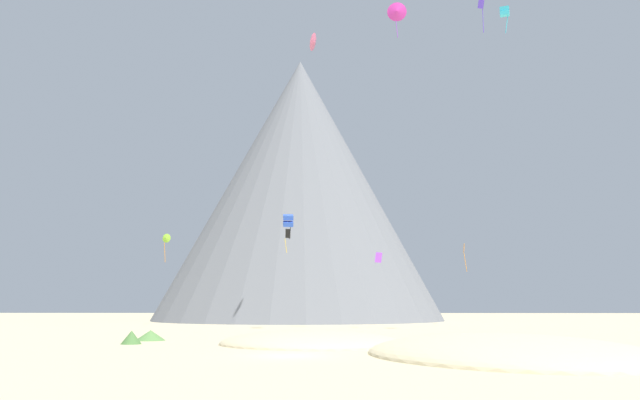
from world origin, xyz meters
TOP-DOWN VIEW (x-y plane):
  - ground_plane at (0.00, 0.00)m, footprint 400.00×400.00m
  - dune_foreground_left at (12.85, -0.34)m, footprint 22.06×24.37m
  - dune_foreground_right at (0.81, 10.60)m, footprint 19.45×18.99m
  - bush_far_left at (-13.28, 15.22)m, footprint 2.66×2.66m
  - bush_mid_center at (-13.26, 10.40)m, footprint 1.94×1.94m
  - bush_low_patch at (13.09, 1.19)m, footprint 2.90×2.90m
  - rock_massif at (-5.05, 84.96)m, footprint 62.99×62.99m
  - kite_black_low at (-4.10, 44.01)m, footprint 0.82×0.60m
  - kite_indigo_high at (20.50, 31.08)m, footprint 0.83×0.56m
  - kite_rainbow_high at (-0.42, 41.64)m, footprint 1.41×2.69m
  - kite_violet_low at (8.25, 43.50)m, footprint 1.06×0.64m
  - kite_lime_low at (-24.45, 56.03)m, footprint 1.45×0.61m
  - kite_blue_low at (-3.52, 38.25)m, footprint 1.46×1.55m
  - kite_cyan_high at (22.13, 27.27)m, footprint 1.32×1.36m
  - kite_magenta_high at (10.35, 32.33)m, footprint 2.46×0.82m
  - kite_orange_low at (23.03, 59.37)m, footprint 0.43×1.00m

SIDE VIEW (x-z plane):
  - ground_plane at x=0.00m, z-range 0.00..0.00m
  - dune_foreground_left at x=12.85m, z-range -1.32..1.32m
  - dune_foreground_right at x=0.81m, z-range -1.10..1.10m
  - bush_low_patch at x=13.09m, z-range 0.00..0.64m
  - bush_far_left at x=-13.28m, z-range 0.00..0.88m
  - bush_mid_center at x=-13.26m, z-range 0.00..1.04m
  - kite_violet_low at x=8.25m, z-range 8.58..10.06m
  - kite_orange_low at x=23.03m, z-range 9.37..13.84m
  - kite_black_low at x=-4.10m, z-range 10.71..14.03m
  - kite_lime_low at x=-24.45m, z-range 11.11..15.67m
  - kite_blue_low at x=-3.52m, z-range 12.00..15.28m
  - rock_massif at x=-5.05m, z-range -1.61..53.95m
  - kite_cyan_high at x=22.13m, z-range 34.58..37.74m
  - kite_indigo_high at x=20.50m, z-range 36.26..40.69m
  - kite_magenta_high at x=10.35m, z-range 36.68..41.42m
  - kite_rainbow_high at x=-0.42m, z-range 38.24..40.77m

